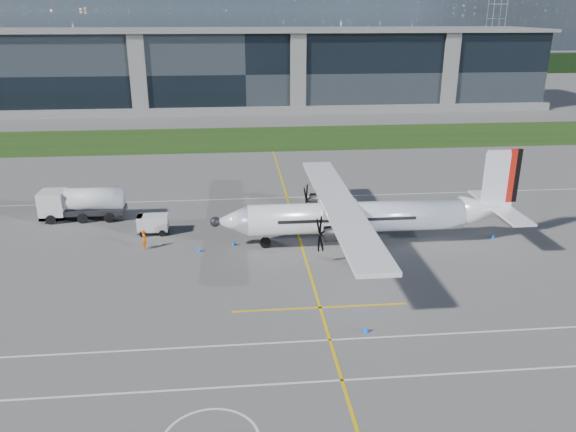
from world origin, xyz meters
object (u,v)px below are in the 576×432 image
at_px(ground_crew_person, 144,238).
at_px(safety_cone_stbdwing, 315,195).
at_px(pylon_east, 496,23).
at_px(baggage_tug, 153,224).
at_px(safety_cone_fwd, 198,249).
at_px(safety_cone_portwing, 366,329).
at_px(fuel_tanker_truck, 76,204).
at_px(turboprop_aircraft, 368,199).
at_px(safety_cone_tail, 493,235).
at_px(safety_cone_nose_stbd, 234,243).

relative_size(ground_crew_person, safety_cone_stbdwing, 3.88).
relative_size(pylon_east, ground_crew_person, 15.45).
distance_m(baggage_tug, ground_crew_person, 3.50).
xyz_separation_m(safety_cone_fwd, safety_cone_stbdwing, (11.72, 13.54, 0.00)).
bearing_deg(safety_cone_portwing, baggage_tug, 130.28).
height_order(fuel_tanker_truck, safety_cone_stbdwing, fuel_tanker_truck).
relative_size(baggage_tug, safety_cone_portwing, 5.71).
height_order(turboprop_aircraft, baggage_tug, turboprop_aircraft).
relative_size(turboprop_aircraft, baggage_tug, 9.46).
bearing_deg(safety_cone_fwd, turboprop_aircraft, 1.33).
height_order(safety_cone_portwing, safety_cone_fwd, same).
distance_m(baggage_tug, safety_cone_fwd, 6.27).
xyz_separation_m(baggage_tug, safety_cone_tail, (30.07, -4.00, -0.61)).
xyz_separation_m(turboprop_aircraft, baggage_tug, (-18.57, 4.23, -3.19)).
distance_m(safety_cone_portwing, safety_cone_nose_stbd, 16.83).
bearing_deg(pylon_east, turboprop_aircraft, -117.73).
distance_m(pylon_east, safety_cone_nose_stbd, 169.81).
height_order(fuel_tanker_truck, safety_cone_portwing, fuel_tanker_truck).
bearing_deg(safety_cone_portwing, ground_crew_person, 136.88).
relative_size(safety_cone_portwing, safety_cone_nose_stbd, 1.00).
height_order(safety_cone_nose_stbd, safety_cone_stbdwing, same).
bearing_deg(safety_cone_fwd, fuel_tanker_truck, 143.04).
height_order(ground_crew_person, safety_cone_nose_stbd, ground_crew_person).
height_order(turboprop_aircraft, safety_cone_tail, turboprop_aircraft).
xyz_separation_m(turboprop_aircraft, safety_cone_tail, (11.50, 0.23, -3.80)).
bearing_deg(turboprop_aircraft, safety_cone_portwing, -102.87).
distance_m(turboprop_aircraft, safety_cone_portwing, 14.78).
distance_m(ground_crew_person, safety_cone_stbdwing, 20.49).
xyz_separation_m(baggage_tug, safety_cone_portwing, (15.39, -18.15, -0.61)).
distance_m(turboprop_aircraft, safety_cone_stbdwing, 13.99).
bearing_deg(fuel_tanker_truck, safety_cone_tail, -12.62).
xyz_separation_m(turboprop_aircraft, safety_cone_portwing, (-3.18, -13.92, -3.80)).
distance_m(pylon_east, baggage_tug, 170.73).
bearing_deg(fuel_tanker_truck, pylon_east, 53.07).
bearing_deg(safety_cone_tail, turboprop_aircraft, -178.85).
height_order(turboprop_aircraft, safety_cone_fwd, turboprop_aircraft).
relative_size(pylon_east, safety_cone_tail, 60.00).
height_order(fuel_tanker_truck, safety_cone_tail, fuel_tanker_truck).
height_order(safety_cone_nose_stbd, safety_cone_tail, same).
bearing_deg(fuel_tanker_truck, ground_crew_person, -46.79).
distance_m(baggage_tug, safety_cone_portwing, 23.81).
distance_m(baggage_tug, safety_cone_tail, 30.34).
distance_m(ground_crew_person, safety_cone_tail, 30.35).
height_order(pylon_east, safety_cone_tail, pylon_east).
distance_m(turboprop_aircraft, safety_cone_nose_stbd, 12.01).
relative_size(ground_crew_person, safety_cone_nose_stbd, 3.88).
relative_size(pylon_east, safety_cone_nose_stbd, 60.00).
relative_size(turboprop_aircraft, fuel_tanker_truck, 3.28).
relative_size(turboprop_aircraft, safety_cone_nose_stbd, 54.00).
bearing_deg(turboprop_aircraft, ground_crew_person, 177.75).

